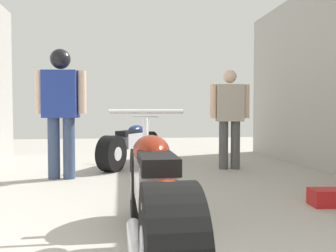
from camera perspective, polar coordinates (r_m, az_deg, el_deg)
ground_plane at (r=4.10m, az=-1.92°, el=-10.61°), size 16.40×16.40×0.00m
motorcycle_maroon_cruiser at (r=2.24m, az=-2.17°, el=-11.57°), size 0.59×2.00×0.94m
motorcycle_black_naked at (r=5.98m, az=-6.13°, el=-3.20°), size 1.11×1.68×0.85m
mechanic_in_blue at (r=5.70m, az=9.93°, el=2.06°), size 0.64×0.27×1.58m
mechanic_with_helmet at (r=5.02m, az=-16.91°, el=3.83°), size 0.70×0.31×1.76m
red_toolbox at (r=3.86m, az=25.11°, el=-10.41°), size 0.45×0.27×0.16m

